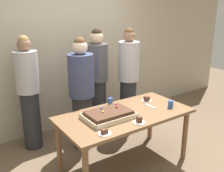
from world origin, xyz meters
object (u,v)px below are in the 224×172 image
object	(u,v)px
party_table	(125,120)
drink_cup_nearest	(110,101)
person_far_right_suit	(128,79)
sheet_cake	(109,115)
plated_slice_near_right	(104,133)
drink_cup_middle	(171,104)
person_serving_front	(97,79)
plated_slice_near_left	(139,121)
plated_slice_far_left	(147,100)
person_striped_tie_right	(82,93)
person_green_shirt_behind	(29,92)
cake_server_utensil	(150,106)

from	to	relation	value
party_table	drink_cup_nearest	distance (m)	0.38
person_far_right_suit	sheet_cake	bearing A→B (deg)	0.00
party_table	plated_slice_near_right	xyz separation A→B (m)	(-0.53, -0.32, 0.11)
drink_cup_middle	person_serving_front	xyz separation A→B (m)	(-0.36, 1.32, 0.10)
plated_slice_near_left	plated_slice_far_left	xyz separation A→B (m)	(0.55, 0.49, 0.00)
party_table	person_striped_tie_right	xyz separation A→B (m)	(-0.23, 0.76, 0.20)
plated_slice_near_left	drink_cup_middle	xyz separation A→B (m)	(0.66, 0.12, 0.03)
party_table	person_far_right_suit	bearing A→B (deg)	49.91
plated_slice_far_left	person_serving_front	size ratio (longest dim) A/B	0.09
drink_cup_nearest	person_serving_front	size ratio (longest dim) A/B	0.06
person_green_shirt_behind	person_striped_tie_right	bearing A→B (deg)	29.59
person_striped_tie_right	person_far_right_suit	size ratio (longest dim) A/B	0.96
person_far_right_suit	person_serving_front	bearing A→B (deg)	-74.55
party_table	person_far_right_suit	distance (m)	1.11
cake_server_utensil	drink_cup_nearest	bearing A→B (deg)	139.11
plated_slice_far_left	drink_cup_nearest	world-z (taller)	drink_cup_nearest
cake_server_utensil	person_serving_front	bearing A→B (deg)	98.18
plated_slice_near_right	person_striped_tie_right	world-z (taller)	person_striped_tie_right
sheet_cake	person_far_right_suit	xyz separation A→B (m)	(0.96, 0.83, 0.11)
person_green_shirt_behind	plated_slice_far_left	bearing A→B (deg)	26.53
plated_slice_near_right	person_green_shirt_behind	size ratio (longest dim) A/B	0.09
person_striped_tie_right	person_serving_front	bearing A→B (deg)	128.81
cake_server_utensil	person_serving_front	world-z (taller)	person_serving_front
person_green_shirt_behind	person_far_right_suit	bearing A→B (deg)	50.13
plated_slice_far_left	plated_slice_near_left	bearing A→B (deg)	-138.74
plated_slice_near_left	person_serving_front	distance (m)	1.47
person_striped_tie_right	person_green_shirt_behind	bearing A→B (deg)	-120.37
sheet_cake	drink_cup_middle	xyz separation A→B (m)	(0.88, -0.20, 0.00)
plated_slice_near_right	person_green_shirt_behind	xyz separation A→B (m)	(-0.34, 1.49, 0.11)
person_striped_tie_right	plated_slice_far_left	bearing A→B (deg)	54.09
sheet_cake	person_far_right_suit	distance (m)	1.27
drink_cup_middle	person_green_shirt_behind	bearing A→B (deg)	137.42
person_green_shirt_behind	cake_server_utensil	bearing A→B (deg)	20.19
drink_cup_nearest	person_far_right_suit	size ratio (longest dim) A/B	0.06
drink_cup_nearest	person_green_shirt_behind	bearing A→B (deg)	137.12
party_table	cake_server_utensil	world-z (taller)	cake_server_utensil
sheet_cake	person_green_shirt_behind	size ratio (longest dim) A/B	0.35
drink_cup_nearest	person_far_right_suit	world-z (taller)	person_far_right_suit
sheet_cake	plated_slice_far_left	bearing A→B (deg)	12.07
plated_slice_near_left	person_green_shirt_behind	xyz separation A→B (m)	(-0.83, 1.49, 0.10)
cake_server_utensil	person_striped_tie_right	xyz separation A→B (m)	(-0.65, 0.76, 0.10)
party_table	person_serving_front	world-z (taller)	person_serving_front
party_table	plated_slice_far_left	xyz separation A→B (m)	(0.52, 0.17, 0.12)
plated_slice_far_left	cake_server_utensil	size ratio (longest dim) A/B	0.75
party_table	person_striped_tie_right	distance (m)	0.81
person_green_shirt_behind	person_striped_tie_right	size ratio (longest dim) A/B	1.02
plated_slice_near_left	person_green_shirt_behind	world-z (taller)	person_green_shirt_behind
plated_slice_far_left	cake_server_utensil	distance (m)	0.20
party_table	person_far_right_suit	size ratio (longest dim) A/B	0.99
party_table	person_green_shirt_behind	world-z (taller)	person_green_shirt_behind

